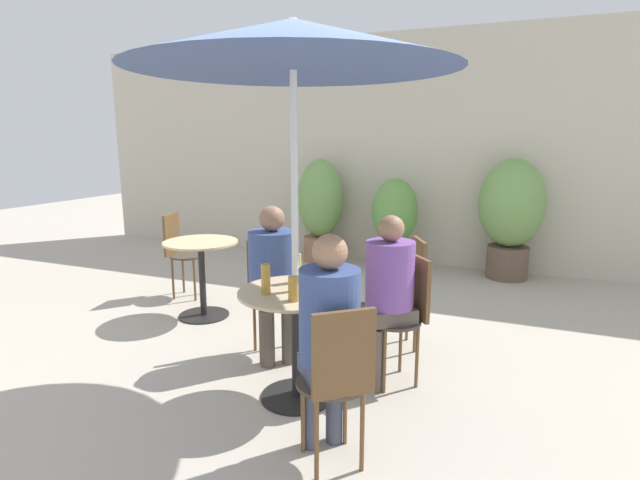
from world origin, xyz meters
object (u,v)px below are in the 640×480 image
potted_plant_0 (320,206)px  potted_plant_2 (511,211)px  bistro_chair_3 (179,247)px  seated_person_1 (388,286)px  bistro_chair_0 (338,374)px  seated_person_0 (329,327)px  bistro_chair_2 (270,286)px  cafe_table_far (202,265)px  seated_person_2 (273,270)px  beer_glass_3 (297,268)px  beer_glass_1 (294,289)px  bistro_chair_1 (406,307)px  cafe_table_near (296,322)px  beer_glass_2 (326,276)px  potted_plant_1 (394,218)px  beer_glass_0 (266,279)px  bistro_chair_4 (408,283)px  umbrella (293,45)px

potted_plant_0 → potted_plant_2: 2.42m
bistro_chair_3 → seated_person_1: (2.53, -1.05, 0.17)m
bistro_chair_0 → seated_person_0: size_ratio=0.73×
bistro_chair_0 → seated_person_0: (-0.09, 0.11, 0.19)m
bistro_chair_2 → cafe_table_far: bearing=114.4°
seated_person_2 → beer_glass_3: size_ratio=6.15×
seated_person_1 → potted_plant_0: size_ratio=0.85×
seated_person_1 → beer_glass_1: bearing=-75.4°
seated_person_2 → potted_plant_2: 3.44m
bistro_chair_1 → potted_plant_0: bearing=171.5°
cafe_table_near → potted_plant_2: (1.14, 3.55, 0.30)m
beer_glass_2 → potted_plant_0: (-1.45, 3.40, -0.06)m
bistro_chair_1 → beer_glass_2: 0.66m
bistro_chair_2 → bistro_chair_3: same height
cafe_table_far → seated_person_0: size_ratio=0.60×
bistro_chair_0 → beer_glass_2: 0.81m
cafe_table_far → bistro_chair_0: bearing=-39.6°
bistro_chair_3 → beer_glass_3: beer_glass_3 is taller
bistro_chair_0 → beer_glass_1: bearing=-84.2°
bistro_chair_2 → beer_glass_3: size_ratio=4.62×
cafe_table_far → potted_plant_0: (0.19, 2.46, 0.25)m
seated_person_1 → seated_person_2: seated_person_2 is taller
seated_person_2 → beer_glass_2: seated_person_2 is taller
bistro_chair_1 → seated_person_0: seated_person_0 is taller
potted_plant_0 → potted_plant_1: (1.06, -0.10, -0.09)m
bistro_chair_1 → seated_person_1: size_ratio=0.76×
beer_glass_0 → potted_plant_2: size_ratio=0.13×
seated_person_0 → beer_glass_2: (-0.25, 0.58, 0.09)m
beer_glass_0 → bistro_chair_3: bearing=140.1°
cafe_table_far → seated_person_1: seated_person_1 is taller
potted_plant_2 → bistro_chair_4: bearing=-105.1°
seated_person_0 → beer_glass_0: (-0.55, 0.35, 0.10)m
bistro_chair_1 → beer_glass_2: bearing=-86.1°
bistro_chair_1 → potted_plant_0: 3.53m
seated_person_1 → bistro_chair_0: bearing=-39.3°
bistro_chair_1 → bistro_chair_2: size_ratio=1.00×
bistro_chair_3 → beer_glass_2: size_ratio=4.93×
umbrella → cafe_table_near: bearing=-174.3°
bistro_chair_4 → potted_plant_1: potted_plant_1 is taller
cafe_table_near → potted_plant_0: 3.73m
bistro_chair_3 → cafe_table_near: bearing=-137.7°
seated_person_0 → beer_glass_0: 0.66m
bistro_chair_2 → beer_glass_2: 0.89m
seated_person_0 → beer_glass_3: 0.83m
beer_glass_1 → potted_plant_1: size_ratio=0.13×
bistro_chair_3 → beer_glass_0: beer_glass_0 is taller
beer_glass_2 → seated_person_0: bearing=-66.9°
cafe_table_far → bistro_chair_3: (-0.58, 0.42, 0.03)m
beer_glass_3 → umbrella: (0.07, -0.18, 1.36)m
cafe_table_far → seated_person_1: 2.06m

